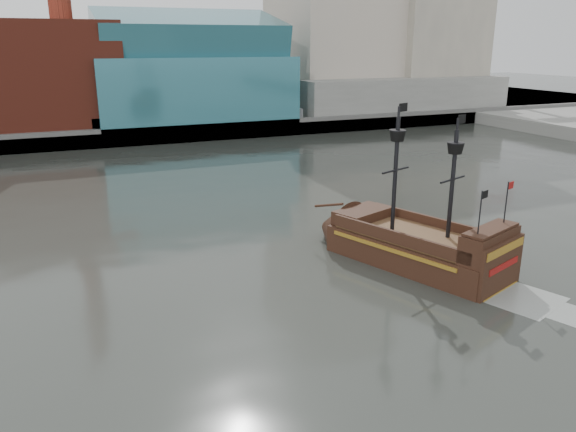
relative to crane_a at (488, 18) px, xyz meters
name	(u,v)px	position (x,y,z in m)	size (l,w,h in m)	color
ground	(359,370)	(-78.63, -82.00, -19.11)	(400.00, 400.00, 0.00)	#252723
promenade_far	(114,115)	(-78.63, 10.00, -18.11)	(220.00, 60.00, 2.00)	slate
seawall	(138,136)	(-78.63, -19.50, -17.81)	(220.00, 1.00, 2.60)	#4C4C49
crane_a	(488,18)	(0.00, 0.00, 0.00)	(22.50, 4.00, 32.25)	slate
crane_b	(489,36)	(9.60, 10.00, -3.54)	(19.10, 4.00, 26.25)	slate
pirate_ship	(419,250)	(-68.75, -72.68, -18.10)	(9.30, 15.60, 11.22)	black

